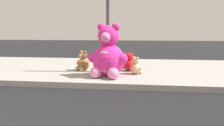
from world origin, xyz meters
The scene contains 9 objects.
sidewalk centered at (0.00, 5.20, 0.07)m, with size 28.00×4.40×0.15m, color #9E9B93.
sign_pole centered at (1.00, 4.40, 1.85)m, with size 0.56×0.11×3.20m.
plush_pink_large centered at (1.08, 3.81, 0.73)m, with size 1.10×1.00×1.44m.
plush_red centered at (1.65, 4.65, 0.38)m, with size 0.45×0.40×0.58m.
plush_yellow centered at (1.14, 5.21, 0.34)m, with size 0.34×0.36×0.48m.
plush_brown centered at (0.18, 4.54, 0.40)m, with size 0.44×0.45×0.63m.
plush_tan centered at (1.84, 4.17, 0.35)m, with size 0.36×0.37×0.51m.
plush_lavender centered at (1.52, 5.09, 0.36)m, with size 0.37×0.36×0.51m.
plush_lime centered at (0.76, 5.41, 0.36)m, with size 0.38×0.40×0.54m.
Camera 1 is at (1.83, -1.55, 1.36)m, focal length 32.14 mm.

